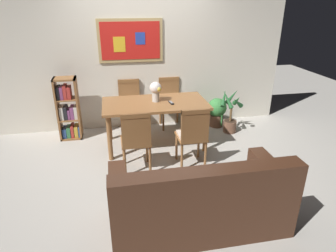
{
  "coord_description": "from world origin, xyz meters",
  "views": [
    {
      "loc": [
        -0.57,
        -3.88,
        2.22
      ],
      "look_at": [
        0.13,
        -0.29,
        0.65
      ],
      "focal_mm": 31.51,
      "sensor_mm": 36.0,
      "label": 1
    }
  ],
  "objects": [
    {
      "name": "ground_plane",
      "position": [
        0.0,
        0.0,
        0.0
      ],
      "size": [
        12.0,
        12.0,
        0.0
      ],
      "primitive_type": "plane",
      "color": "#B7B2A8"
    },
    {
      "name": "flower_vase",
      "position": [
        0.08,
        0.5,
        0.93
      ],
      "size": [
        0.19,
        0.2,
        0.31
      ],
      "color": "beige",
      "rests_on": "dining_table"
    },
    {
      "name": "wall_back_with_painting",
      "position": [
        -0.0,
        1.41,
        1.3
      ],
      "size": [
        5.2,
        0.14,
        2.6
      ],
      "color": "silver",
      "rests_on": "ground_plane"
    },
    {
      "name": "dining_chair_near_right",
      "position": [
        0.47,
        -0.32,
        0.54
      ],
      "size": [
        0.4,
        0.41,
        0.91
      ],
      "color": "brown",
      "rests_on": "ground_plane"
    },
    {
      "name": "dining_chair_far_left",
      "position": [
        -0.28,
        1.22,
        0.54
      ],
      "size": [
        0.4,
        0.41,
        0.91
      ],
      "color": "brown",
      "rests_on": "ground_plane"
    },
    {
      "name": "bookshelf",
      "position": [
        -1.33,
        1.02,
        0.49
      ],
      "size": [
        0.36,
        0.28,
        1.06
      ],
      "color": "brown",
      "rests_on": "ground_plane"
    },
    {
      "name": "dining_table",
      "position": [
        0.06,
        0.46,
        0.65
      ],
      "size": [
        1.63,
        0.87,
        0.74
      ],
      "color": "brown",
      "rests_on": "ground_plane"
    },
    {
      "name": "dining_chair_near_left",
      "position": [
        -0.32,
        -0.32,
        0.54
      ],
      "size": [
        0.4,
        0.41,
        0.91
      ],
      "color": "brown",
      "rests_on": "ground_plane"
    },
    {
      "name": "potted_palm",
      "position": [
        1.45,
        0.72,
        0.34
      ],
      "size": [
        0.42,
        0.42,
        0.8
      ],
      "color": "brown",
      "rests_on": "ground_plane"
    },
    {
      "name": "potted_ivy",
      "position": [
        1.32,
        1.03,
        0.3
      ],
      "size": [
        0.35,
        0.35,
        0.55
      ],
      "color": "brown",
      "rests_on": "ground_plane"
    },
    {
      "name": "dining_chair_far_right",
      "position": [
        0.46,
        1.25,
        0.54
      ],
      "size": [
        0.4,
        0.41,
        0.91
      ],
      "color": "brown",
      "rests_on": "ground_plane"
    },
    {
      "name": "leather_couch",
      "position": [
        0.21,
        -1.51,
        0.31
      ],
      "size": [
        1.8,
        0.84,
        0.84
      ],
      "color": "#472819",
      "rests_on": "ground_plane"
    },
    {
      "name": "tv_remote",
      "position": [
        0.3,
        0.36,
        0.75
      ],
      "size": [
        0.06,
        0.16,
        0.02
      ],
      "color": "black",
      "rests_on": "dining_table"
    }
  ]
}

